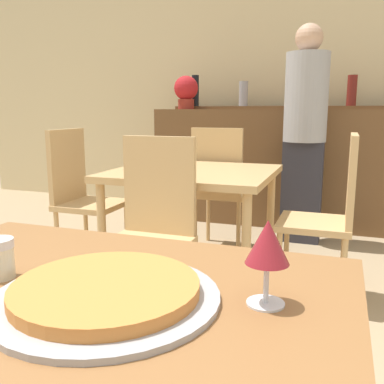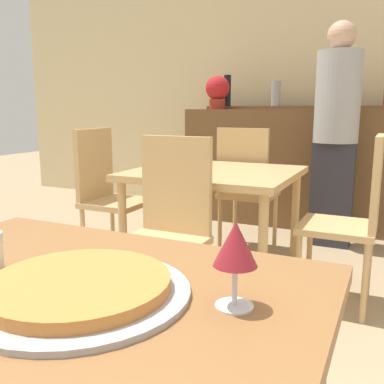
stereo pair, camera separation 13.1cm
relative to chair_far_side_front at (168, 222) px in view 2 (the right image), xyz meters
name	(u,v)px [view 2 (the right image)]	position (x,y,z in m)	size (l,w,h in m)	color
wall_back	(336,78)	(0.40, 2.82, 0.86)	(8.00, 0.05, 2.80)	beige
dining_table_near	(63,326)	(0.40, -1.18, 0.11)	(1.05, 0.75, 0.74)	brown
dining_table_far	(215,183)	(0.00, 0.61, 0.10)	(0.97, 0.90, 0.72)	tan
bar_counter	(323,169)	(0.40, 2.31, 0.00)	(2.60, 0.56, 1.09)	brown
bar_back_shelf	(331,101)	(0.42, 2.45, 0.62)	(2.39, 0.24, 0.35)	brown
chair_far_side_front	(168,222)	(0.00, 0.00, 0.00)	(0.40, 0.40, 0.96)	tan
chair_far_side_back	(246,184)	(0.00, 1.22, 0.00)	(0.40, 0.40, 0.96)	tan
chair_far_side_left	(106,188)	(-0.82, 0.61, 0.00)	(0.40, 0.40, 0.96)	tan
chair_far_side_right	(355,212)	(0.82, 0.61, 0.00)	(0.40, 0.40, 0.96)	tan
pizza_tray	(80,288)	(0.46, -1.20, 0.21)	(0.42, 0.42, 0.04)	#A3A3A8
person_standing	(336,128)	(0.56, 1.73, 0.40)	(0.34, 0.34, 1.74)	#2D2D38
wine_glass	(235,247)	(0.74, -1.11, 0.31)	(0.08, 0.08, 0.16)	silver
potted_plant	(217,91)	(-0.65, 2.26, 0.73)	(0.24, 0.24, 0.33)	maroon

